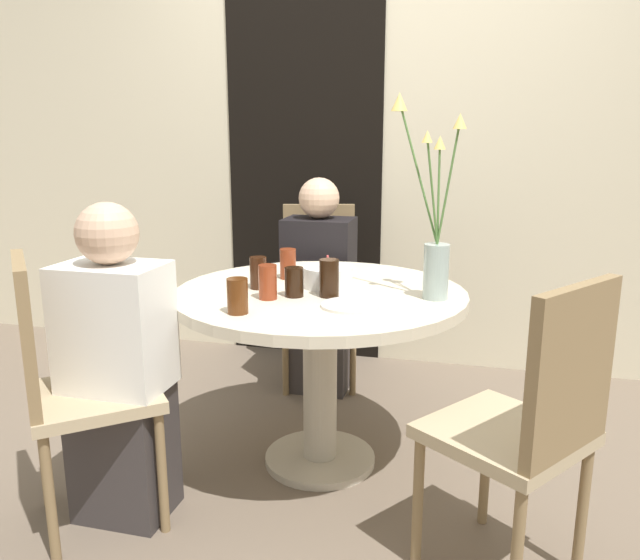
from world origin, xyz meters
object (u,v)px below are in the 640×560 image
(drink_glass_0, at_px, (238,296))
(drink_glass_1, at_px, (288,264))
(chair_right_flank, at_px, (67,378))
(side_plate, at_px, (350,305))
(birthday_cake, at_px, (328,277))
(drink_glass_4, at_px, (329,278))
(chair_far_back, at_px, (531,418))
(drink_glass_2, at_px, (258,273))
(drink_glass_3, at_px, (268,282))
(drink_glass_5, at_px, (294,282))
(person_woman, at_px, (319,293))
(flower_vase, at_px, (433,235))
(person_boy, at_px, (118,375))
(chair_near_front, at_px, (319,282))

(drink_glass_0, relative_size, drink_glass_1, 0.96)
(chair_right_flank, bearing_deg, side_plate, -105.64)
(birthday_cake, height_order, drink_glass_4, drink_glass_4)
(side_plate, relative_size, drink_glass_0, 1.71)
(chair_far_back, distance_m, birthday_cake, 0.97)
(side_plate, height_order, drink_glass_2, drink_glass_2)
(drink_glass_1, bearing_deg, drink_glass_3, -85.34)
(drink_glass_5, xyz_separation_m, person_woman, (-0.13, 0.84, -0.26))
(drink_glass_4, bearing_deg, drink_glass_2, 170.33)
(chair_right_flank, relative_size, flower_vase, 1.29)
(drink_glass_1, distance_m, person_woman, 0.63)
(drink_glass_5, bearing_deg, chair_right_flank, -141.54)
(drink_glass_1, xyz_separation_m, person_boy, (-0.39, -0.65, -0.27))
(chair_near_front, distance_m, drink_glass_2, 0.95)
(drink_glass_5, bearing_deg, drink_glass_2, 154.66)
(drink_glass_0, height_order, drink_glass_3, drink_glass_3)
(flower_vase, distance_m, drink_glass_3, 0.61)
(chair_near_front, height_order, drink_glass_5, chair_near_front)
(birthday_cake, xyz_separation_m, drink_glass_5, (-0.08, -0.17, 0.01))
(chair_near_front, xyz_separation_m, drink_glass_1, (0.06, -0.73, 0.25))
(drink_glass_0, distance_m, drink_glass_2, 0.34)
(chair_right_flank, relative_size, person_woman, 0.85)
(drink_glass_5, bearing_deg, chair_far_back, -27.53)
(flower_vase, height_order, drink_glass_3, flower_vase)
(chair_right_flank, bearing_deg, chair_near_front, -58.16)
(chair_near_front, distance_m, person_woman, 0.16)
(drink_glass_1, xyz_separation_m, drink_glass_5, (0.11, -0.27, -0.01))
(drink_glass_5, distance_m, person_boy, 0.68)
(flower_vase, distance_m, person_boy, 1.19)
(flower_vase, bearing_deg, drink_glass_1, 165.28)
(chair_far_back, xyz_separation_m, flower_vase, (-0.33, 0.53, 0.42))
(birthday_cake, height_order, person_woman, person_woman)
(chair_far_back, relative_size, person_woman, 0.85)
(chair_far_back, bearing_deg, drink_glass_5, -81.83)
(side_plate, distance_m, person_woman, 1.02)
(chair_right_flank, relative_size, drink_glass_5, 8.66)
(flower_vase, distance_m, drink_glass_0, 0.73)
(drink_glass_4, distance_m, drink_glass_5, 0.13)
(chair_near_front, distance_m, drink_glass_4, 1.04)
(chair_right_flank, distance_m, person_boy, 0.16)
(chair_right_flank, relative_size, side_plate, 4.61)
(chair_far_back, relative_size, drink_glass_4, 6.75)
(drink_glass_5, bearing_deg, drink_glass_0, -114.45)
(person_boy, bearing_deg, drink_glass_3, 38.12)
(drink_glass_0, relative_size, person_woman, 0.11)
(chair_far_back, xyz_separation_m, drink_glass_1, (-0.92, 0.69, 0.25))
(chair_near_front, bearing_deg, side_plate, -84.94)
(drink_glass_3, bearing_deg, chair_right_flank, -141.17)
(person_woman, bearing_deg, drink_glass_0, -89.53)
(person_woman, bearing_deg, person_boy, -106.94)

